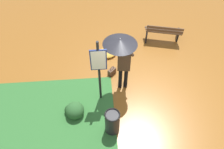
{
  "coord_description": "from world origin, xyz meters",
  "views": [
    {
      "loc": [
        1.01,
        4.33,
        5.57
      ],
      "look_at": [
        0.67,
        0.08,
        0.85
      ],
      "focal_mm": 34.31,
      "sensor_mm": 36.0,
      "label": 1
    }
  ],
  "objects_px": {
    "info_sign_post": "(99,67)",
    "handbag": "(112,72)",
    "trash_bin": "(112,122)",
    "park_bench": "(163,32)",
    "person_with_umbrella": "(122,52)"
  },
  "relations": [
    {
      "from": "info_sign_post",
      "to": "handbag",
      "type": "xyz_separation_m",
      "value": [
        -0.43,
        -1.01,
        -1.32
      ]
    },
    {
      "from": "handbag",
      "to": "trash_bin",
      "type": "distance_m",
      "value": 2.17
    },
    {
      "from": "park_bench",
      "to": "trash_bin",
      "type": "height_order",
      "value": "trash_bin"
    },
    {
      "from": "person_with_umbrella",
      "to": "park_bench",
      "type": "xyz_separation_m",
      "value": [
        -1.94,
        -2.28,
        -1.15
      ]
    },
    {
      "from": "park_bench",
      "to": "person_with_umbrella",
      "type": "bearing_deg",
      "value": 49.56
    },
    {
      "from": "person_with_umbrella",
      "to": "handbag",
      "type": "relative_size",
      "value": 5.53
    },
    {
      "from": "info_sign_post",
      "to": "handbag",
      "type": "bearing_deg",
      "value": -113.11
    },
    {
      "from": "handbag",
      "to": "park_bench",
      "type": "bearing_deg",
      "value": -142.09
    },
    {
      "from": "info_sign_post",
      "to": "trash_bin",
      "type": "xyz_separation_m",
      "value": [
        -0.27,
        1.13,
        -1.03
      ]
    },
    {
      "from": "person_with_umbrella",
      "to": "info_sign_post",
      "type": "xyz_separation_m",
      "value": [
        0.67,
        0.43,
        -0.11
      ]
    },
    {
      "from": "person_with_umbrella",
      "to": "handbag",
      "type": "distance_m",
      "value": 1.56
    },
    {
      "from": "person_with_umbrella",
      "to": "info_sign_post",
      "type": "height_order",
      "value": "info_sign_post"
    },
    {
      "from": "trash_bin",
      "to": "park_bench",
      "type": "bearing_deg",
      "value": -121.3
    },
    {
      "from": "person_with_umbrella",
      "to": "trash_bin",
      "type": "relative_size",
      "value": 2.45
    },
    {
      "from": "info_sign_post",
      "to": "park_bench",
      "type": "bearing_deg",
      "value": -133.91
    }
  ]
}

